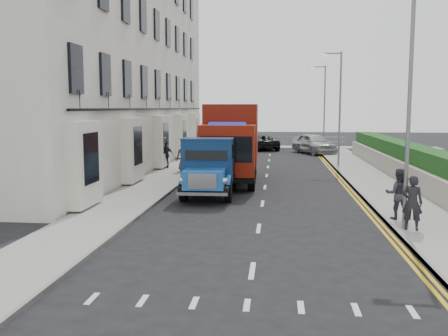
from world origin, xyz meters
The scene contains 22 objects.
ground centered at (0.00, 0.00, 0.00)m, with size 120.00×120.00×0.00m, color black.
pavement_west centered at (-5.20, 9.00, 0.06)m, with size 2.40×38.00×0.12m, color gray.
pavement_east centered at (5.30, 9.00, 0.06)m, with size 2.60×38.00×0.12m, color gray.
promenade centered at (0.00, 29.00, 0.06)m, with size 30.00×2.50×0.12m, color gray.
sea_plane centered at (0.00, 60.00, 0.00)m, with size 120.00×120.00×0.00m, color slate.
terrace_west centered at (-9.47, 13.00, 7.17)m, with size 6.31×30.20×14.25m.
garden_east centered at (7.21, 9.00, 0.90)m, with size 1.45×28.00×1.75m.
seafront_railing centered at (0.00, 28.20, 0.58)m, with size 13.00×0.08×1.11m.
lamp_near centered at (4.18, -2.00, 4.00)m, with size 1.23×0.18×7.00m.
lamp_mid centered at (4.18, 14.00, 4.00)m, with size 1.23×0.18×7.00m.
lamp_far centered at (4.18, 24.00, 4.00)m, with size 1.23×0.18×7.00m.
bedford_lorry centered at (-2.24, 2.98, 1.11)m, with size 2.16×5.18×2.42m.
red_lorry centered at (-1.72, 7.83, 2.04)m, with size 2.67×7.39×3.83m.
parked_car_front centered at (-2.60, 4.93, 0.62)m, with size 1.47×3.66×1.25m, color black.
parked_car_mid centered at (-2.60, 7.00, 0.69)m, with size 1.46×4.20×1.38m, color #5A99C1.
parked_car_rear centered at (-3.53, 18.00, 0.72)m, with size 2.01×4.93×1.43m, color #9E9DA1.
seafront_car_left centered at (-0.75, 27.00, 0.67)m, with size 2.22×4.81×1.34m, color black.
seafront_car_right centered at (3.49, 23.45, 0.82)m, with size 1.94×4.81×1.64m, color #A3A4A7.
pedestrian_east_near centered at (4.46, -2.16, 0.92)m, with size 0.59×0.38×1.61m, color black.
pedestrian_east_far centered at (4.40, -0.73, 0.94)m, with size 0.79×0.62×1.63m, color #35323D.
pedestrian_west_near centered at (-6.00, 11.94, 0.90)m, with size 0.91×0.38×1.55m, color black.
pedestrian_west_far centered at (-4.67, 10.56, 0.98)m, with size 0.84×0.54×1.71m, color #3A3329.
Camera 1 is at (0.51, -16.93, 3.67)m, focal length 40.00 mm.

